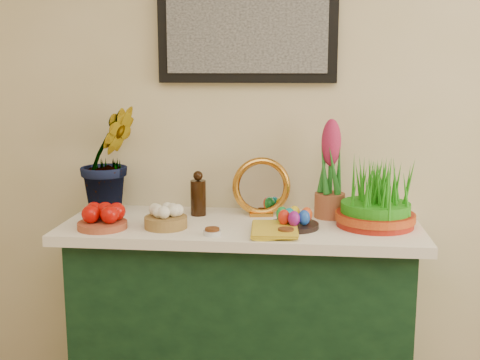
% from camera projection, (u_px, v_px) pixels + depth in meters
% --- Properties ---
extents(sideboard, '(1.30, 0.45, 0.85)m').
position_uv_depth(sideboard, '(241.00, 332.00, 2.46)').
color(sideboard, '#153A1D').
rests_on(sideboard, ground).
extents(tablecloth, '(1.40, 0.55, 0.04)m').
position_uv_depth(tablecloth, '(241.00, 227.00, 2.38)').
color(tablecloth, white).
rests_on(tablecloth, sideboard).
extents(hyacinth_green, '(0.39, 0.39, 0.59)m').
position_uv_depth(hyacinth_green, '(109.00, 142.00, 2.50)').
color(hyacinth_green, '#217123').
rests_on(hyacinth_green, tablecloth).
extents(apple_bowl, '(0.24, 0.24, 0.09)m').
position_uv_depth(apple_bowl, '(102.00, 218.00, 2.28)').
color(apple_bowl, '#9B462B').
rests_on(apple_bowl, tablecloth).
extents(garlic_basket, '(0.22, 0.22, 0.09)m').
position_uv_depth(garlic_basket, '(166.00, 218.00, 2.29)').
color(garlic_basket, olive).
rests_on(garlic_basket, tablecloth).
extents(vinegar_cruet, '(0.06, 0.06, 0.19)m').
position_uv_depth(vinegar_cruet, '(198.00, 196.00, 2.48)').
color(vinegar_cruet, black).
rests_on(vinegar_cruet, tablecloth).
extents(mirror, '(0.25, 0.10, 0.24)m').
position_uv_depth(mirror, '(261.00, 187.00, 2.48)').
color(mirror, orange).
rests_on(mirror, tablecloth).
extents(book, '(0.17, 0.24, 0.03)m').
position_uv_depth(book, '(251.00, 229.00, 2.22)').
color(book, gold).
rests_on(book, tablecloth).
extents(spice_dish_left, '(0.07, 0.07, 0.03)m').
position_uv_depth(spice_dish_left, '(212.00, 232.00, 2.20)').
color(spice_dish_left, silver).
rests_on(spice_dish_left, tablecloth).
extents(spice_dish_right, '(0.07, 0.07, 0.03)m').
position_uv_depth(spice_dish_right, '(286.00, 232.00, 2.18)').
color(spice_dish_right, silver).
rests_on(spice_dish_right, tablecloth).
extents(egg_plate, '(0.22, 0.22, 0.08)m').
position_uv_depth(egg_plate, '(294.00, 220.00, 2.29)').
color(egg_plate, black).
rests_on(egg_plate, tablecloth).
extents(hyacinth_pink, '(0.12, 0.12, 0.40)m').
position_uv_depth(hyacinth_pink, '(330.00, 174.00, 2.43)').
color(hyacinth_pink, '#9A4F31').
rests_on(hyacinth_pink, tablecloth).
extents(wheatgrass_sabzeh, '(0.31, 0.31, 0.25)m').
position_uv_depth(wheatgrass_sabzeh, '(376.00, 198.00, 2.30)').
color(wheatgrass_sabzeh, maroon).
rests_on(wheatgrass_sabzeh, tablecloth).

